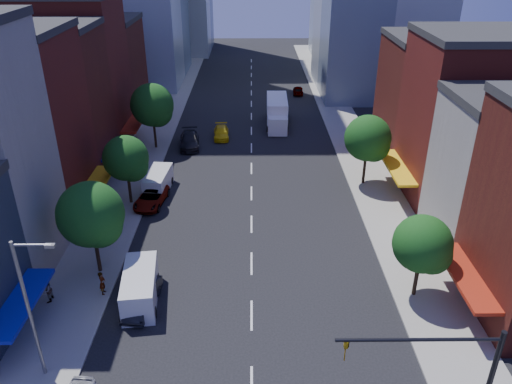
# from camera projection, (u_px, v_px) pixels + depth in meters

# --- Properties ---
(sidewalk_left) EXTENTS (5.00, 120.00, 0.15)m
(sidewalk_left) POSITION_uv_depth(u_px,v_px,m) (154.00, 136.00, 63.72)
(sidewalk_left) COLOR gray
(sidewalk_left) RESTS_ON ground
(sidewalk_right) EXTENTS (5.00, 120.00, 0.15)m
(sidewalk_right) POSITION_uv_depth(u_px,v_px,m) (349.00, 135.00, 63.91)
(sidewalk_right) COLOR gray
(sidewalk_right) RESTS_ON ground
(bldg_left_2) EXTENTS (12.00, 9.00, 16.00)m
(bldg_left_2) POSITION_uv_depth(u_px,v_px,m) (6.00, 130.00, 42.69)
(bldg_left_2) COLOR maroon
(bldg_left_2) RESTS_ON ground
(bldg_left_3) EXTENTS (12.00, 8.00, 15.00)m
(bldg_left_3) POSITION_uv_depth(u_px,v_px,m) (44.00, 106.00, 50.49)
(bldg_left_3) COLOR #551915
(bldg_left_3) RESTS_ON ground
(bldg_left_4) EXTENTS (12.00, 9.00, 17.00)m
(bldg_left_4) POSITION_uv_depth(u_px,v_px,m) (70.00, 75.00, 57.60)
(bldg_left_4) COLOR maroon
(bldg_left_4) RESTS_ON ground
(bldg_left_5) EXTENTS (12.00, 10.00, 13.00)m
(bldg_left_5) POSITION_uv_depth(u_px,v_px,m) (95.00, 73.00, 66.97)
(bldg_left_5) COLOR #551915
(bldg_left_5) RESTS_ON ground
(bldg_right_2) EXTENTS (12.00, 10.00, 15.00)m
(bldg_right_2) POSITION_uv_depth(u_px,v_px,m) (477.00, 121.00, 46.35)
(bldg_right_2) COLOR maroon
(bldg_right_2) RESTS_ON ground
(bldg_right_3) EXTENTS (12.00, 10.00, 13.00)m
(bldg_right_3) POSITION_uv_depth(u_px,v_px,m) (439.00, 100.00, 55.71)
(bldg_right_3) COLOR #551915
(bldg_right_3) RESTS_ON ground
(streetlight) EXTENTS (2.25, 0.25, 9.00)m
(streetlight) POSITION_uv_depth(u_px,v_px,m) (31.00, 303.00, 26.63)
(streetlight) COLOR slate
(streetlight) RESTS_ON sidewalk_left
(tree_left_near) EXTENTS (4.80, 4.80, 7.30)m
(tree_left_near) POSITION_uv_depth(u_px,v_px,m) (93.00, 217.00, 35.66)
(tree_left_near) COLOR black
(tree_left_near) RESTS_ON sidewalk_left
(tree_left_mid) EXTENTS (4.20, 4.20, 6.65)m
(tree_left_mid) POSITION_uv_depth(u_px,v_px,m) (127.00, 160.00, 45.61)
(tree_left_mid) COLOR black
(tree_left_mid) RESTS_ON sidewalk_left
(tree_left_far) EXTENTS (5.00, 5.00, 7.75)m
(tree_left_far) POSITION_uv_depth(u_px,v_px,m) (153.00, 107.00, 57.77)
(tree_left_far) COLOR black
(tree_left_far) RESTS_ON sidewalk_left
(tree_right_near) EXTENTS (4.00, 4.00, 6.20)m
(tree_right_near) POSITION_uv_depth(u_px,v_px,m) (425.00, 246.00, 33.47)
(tree_right_near) COLOR black
(tree_right_near) RESTS_ON sidewalk_right
(tree_right_far) EXTENTS (4.60, 4.60, 7.20)m
(tree_right_far) POSITION_uv_depth(u_px,v_px,m) (369.00, 140.00, 49.19)
(tree_right_far) COLOR black
(tree_right_far) RESTS_ON sidewalk_right
(parked_car_second) EXTENTS (2.20, 4.78, 1.52)m
(parked_car_second) POSITION_uv_depth(u_px,v_px,m) (142.00, 298.00, 33.99)
(parked_car_second) COLOR black
(parked_car_second) RESTS_ON ground
(parked_car_third) EXTENTS (3.02, 5.37, 1.42)m
(parked_car_third) POSITION_uv_depth(u_px,v_px,m) (151.00, 198.00, 47.25)
(parked_car_third) COLOR #999999
(parked_car_third) RESTS_ON ground
(parked_car_rear) EXTENTS (2.82, 5.81, 1.63)m
(parked_car_rear) POSITION_uv_depth(u_px,v_px,m) (189.00, 140.00, 60.31)
(parked_car_rear) COLOR black
(parked_car_rear) RESTS_ON ground
(cargo_van_near) EXTENTS (2.80, 5.66, 2.32)m
(cargo_van_near) POSITION_uv_depth(u_px,v_px,m) (140.00, 288.00, 34.31)
(cargo_van_near) COLOR silver
(cargo_van_near) RESTS_ON ground
(cargo_van_far) EXTENTS (2.37, 5.08, 2.10)m
(cargo_van_far) POSITION_uv_depth(u_px,v_px,m) (158.00, 182.00, 49.49)
(cargo_van_far) COLOR silver
(cargo_van_far) RESTS_ON ground
(taxi) EXTENTS (2.11, 4.67, 1.33)m
(taxi) POSITION_uv_depth(u_px,v_px,m) (221.00, 133.00, 63.12)
(taxi) COLOR yellow
(taxi) RESTS_ON ground
(traffic_car_oncoming) EXTENTS (1.82, 4.38, 1.41)m
(traffic_car_oncoming) POSITION_uv_depth(u_px,v_px,m) (284.00, 116.00, 68.88)
(traffic_car_oncoming) COLOR black
(traffic_car_oncoming) RESTS_ON ground
(traffic_car_far) EXTENTS (1.76, 3.96, 1.32)m
(traffic_car_far) POSITION_uv_depth(u_px,v_px,m) (298.00, 90.00, 80.69)
(traffic_car_far) COLOR #999999
(traffic_car_far) RESTS_ON ground
(box_truck) EXTENTS (2.93, 8.96, 3.59)m
(box_truck) POSITION_uv_depth(u_px,v_px,m) (277.00, 113.00, 66.87)
(box_truck) COLOR white
(box_truck) RESTS_ON ground
(pedestrian_near) EXTENTS (0.47, 0.68, 1.79)m
(pedestrian_near) POSITION_uv_depth(u_px,v_px,m) (102.00, 283.00, 35.04)
(pedestrian_near) COLOR #999999
(pedestrian_near) RESTS_ON sidewalk_left
(pedestrian_far) EXTENTS (0.74, 0.94, 1.89)m
(pedestrian_far) POSITION_uv_depth(u_px,v_px,m) (46.00, 290.00, 34.23)
(pedestrian_far) COLOR #999999
(pedestrian_far) RESTS_ON sidewalk_left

